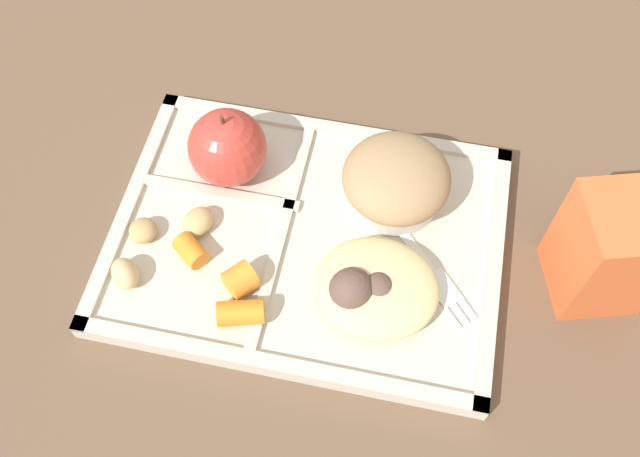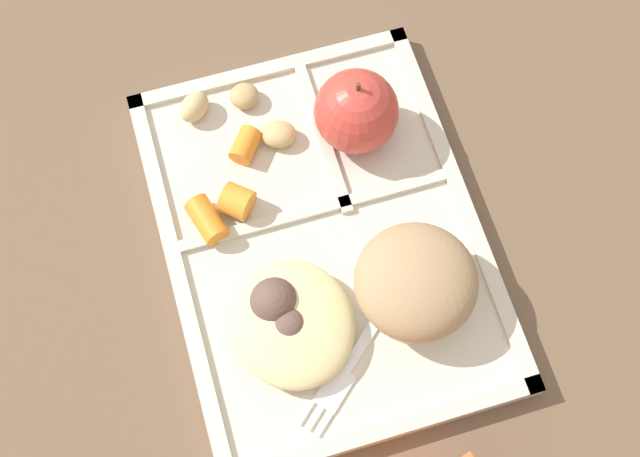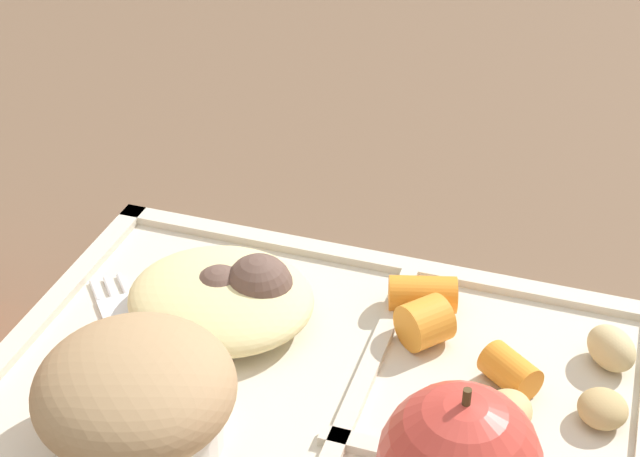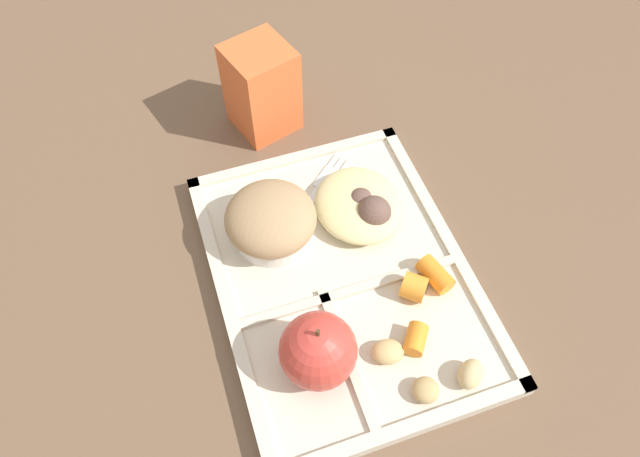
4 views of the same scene
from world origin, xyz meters
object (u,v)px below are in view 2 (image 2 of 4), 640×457
at_px(lunch_tray, 322,237).
at_px(green_apple, 356,112).
at_px(bran_muffin, 415,284).
at_px(plastic_fork, 355,356).

bearing_deg(lunch_tray, green_apple, 146.84).
height_order(lunch_tray, bran_muffin, bran_muffin).
height_order(green_apple, bran_muffin, green_apple).
bearing_deg(bran_muffin, plastic_fork, -59.16).
xyz_separation_m(green_apple, bran_muffin, (0.15, 0.00, -0.01)).
distance_m(green_apple, plastic_fork, 0.20).
bearing_deg(lunch_tray, bran_muffin, 38.09).
relative_size(lunch_tray, bran_muffin, 3.57).
relative_size(lunch_tray, green_apple, 4.36).
distance_m(lunch_tray, plastic_fork, 0.10).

